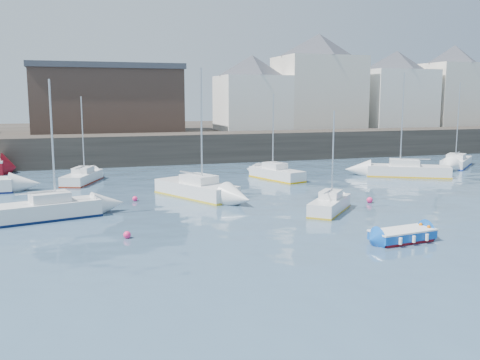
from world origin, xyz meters
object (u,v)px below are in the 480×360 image
object	(u,v)px
sailboat_a	(46,210)
sailboat_b	(196,189)
sailboat_g	(456,162)
buoy_mid	(370,203)
buoy_far	(135,201)
sailboat_h	(82,177)
sailboat_f	(276,173)
buoy_near	(127,238)
sailboat_c	(330,204)
blue_dinghy	(402,235)
sailboat_d	(408,170)

from	to	relation	value
sailboat_a	sailboat_b	size ratio (longest dim) A/B	0.89
sailboat_b	sailboat_g	xyz separation A→B (m)	(28.11, 8.16, -0.10)
buoy_mid	buoy_far	distance (m)	15.26
sailboat_h	sailboat_f	bearing A→B (deg)	-11.20
sailboat_g	buoy_near	distance (m)	38.12
sailboat_h	sailboat_c	bearing A→B (deg)	-49.55
sailboat_h	buoy_far	size ratio (longest dim) A/B	19.99
sailboat_c	buoy_near	distance (m)	12.31
blue_dinghy	sailboat_h	world-z (taller)	sailboat_h
sailboat_a	sailboat_h	size ratio (longest dim) A/B	1.13
sailboat_b	sailboat_d	bearing A→B (deg)	11.31
sailboat_b	buoy_mid	size ratio (longest dim) A/B	22.06
buoy_far	sailboat_a	bearing A→B (deg)	-144.29
sailboat_d	buoy_near	xyz separation A→B (m)	(-25.18, -13.45, -0.53)
sailboat_h	buoy_mid	bearing A→B (deg)	-39.28
sailboat_d	sailboat_h	size ratio (longest dim) A/B	1.29
sailboat_a	sailboat_c	distance (m)	16.23
sailboat_d	buoy_mid	xyz separation A→B (m)	(-9.35, -9.29, -0.53)
sailboat_d	sailboat_h	distance (m)	27.21
sailboat_h	buoy_mid	world-z (taller)	sailboat_h
buoy_mid	buoy_far	size ratio (longest dim) A/B	1.15
sailboat_a	buoy_mid	xyz separation A→B (m)	(19.70, -1.37, -0.54)
blue_dinghy	buoy_mid	world-z (taller)	blue_dinghy
sailboat_c	sailboat_g	distance (m)	26.55
sailboat_b	sailboat_d	distance (m)	19.92
sailboat_h	buoy_far	distance (m)	9.54
sailboat_g	sailboat_a	bearing A→B (deg)	-162.07
sailboat_g	sailboat_c	bearing A→B (deg)	-144.81
sailboat_f	buoy_near	distance (m)	20.67
blue_dinghy	buoy_near	bearing A→B (deg)	159.39
sailboat_c	buoy_mid	size ratio (longest dim) A/B	15.21
blue_dinghy	buoy_near	world-z (taller)	blue_dinghy
sailboat_b	buoy_mid	distance (m)	11.53
sailboat_a	sailboat_b	bearing A→B (deg)	22.86
sailboat_b	blue_dinghy	bearing A→B (deg)	-65.03
sailboat_h	buoy_mid	xyz separation A→B (m)	(17.41, -14.24, -0.44)
sailboat_a	buoy_mid	bearing A→B (deg)	-3.98
blue_dinghy	sailboat_d	xyz separation A→B (m)	(12.94, 18.06, 0.20)
sailboat_g	buoy_far	xyz separation A→B (m)	(-32.26, -8.32, -0.46)
blue_dinghy	buoy_mid	distance (m)	9.49
buoy_far	sailboat_c	bearing A→B (deg)	-33.44
sailboat_g	buoy_mid	bearing A→B (deg)	-142.93
buoy_near	buoy_mid	bearing A→B (deg)	14.75
sailboat_f	buoy_near	xyz separation A→B (m)	(-13.82, -15.36, -0.49)
sailboat_d	buoy_far	size ratio (longest dim) A/B	25.83
sailboat_c	sailboat_f	bearing A→B (deg)	82.26
blue_dinghy	sailboat_g	world-z (taller)	sailboat_g
blue_dinghy	sailboat_c	distance (m)	7.02
sailboat_f	sailboat_h	bearing A→B (deg)	168.80
buoy_far	sailboat_g	bearing A→B (deg)	14.46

